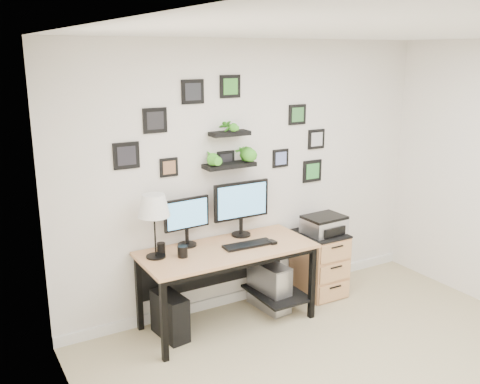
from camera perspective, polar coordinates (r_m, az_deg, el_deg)
room at (r=5.66m, az=1.27°, el=-10.68°), size 4.00×4.00×4.00m
desk at (r=4.97m, az=-1.21°, el=-7.15°), size 1.60×0.70×0.75m
monitor_left at (r=4.87m, az=-5.70°, el=-2.80°), size 0.45×0.19×0.46m
monitor_right at (r=5.10m, az=0.15°, el=-1.30°), size 0.58×0.19×0.54m
keyboard at (r=4.93m, az=0.87°, el=-5.64°), size 0.48×0.17×0.02m
mouse at (r=5.00m, az=3.43°, el=-5.36°), size 0.07×0.10×0.03m
table_lamp at (r=4.58m, az=-9.18°, el=-1.61°), size 0.28×0.28×0.56m
mug at (r=4.69m, az=-6.14°, el=-6.34°), size 0.09×0.09×0.10m
pen_cup at (r=4.79m, az=-8.42°, el=-5.95°), size 0.08×0.08×0.10m
pc_tower_black at (r=4.92m, az=-7.49°, el=-12.94°), size 0.23×0.43×0.41m
pc_tower_grey at (r=5.37m, az=3.15°, el=-9.97°), size 0.25×0.49×0.47m
file_cabinet at (r=5.70m, az=8.50°, el=-7.51°), size 0.43×0.53×0.67m
printer at (r=5.55m, az=8.97°, el=-3.45°), size 0.42×0.35×0.18m
wall_decor at (r=5.00m, az=-0.90°, el=5.31°), size 2.25×0.18×1.12m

